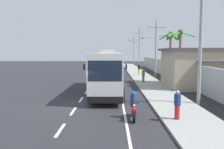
# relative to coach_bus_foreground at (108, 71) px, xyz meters

# --- Properties ---
(ground_plane) EXTENTS (160.00, 160.00, 0.00)m
(ground_plane) POSITION_rel_coach_bus_foreground_xyz_m (-2.05, -5.12, -2.05)
(ground_plane) COLOR #28282D
(sidewalk_kerb) EXTENTS (3.20, 90.00, 0.14)m
(sidewalk_kerb) POSITION_rel_coach_bus_foreground_xyz_m (4.75, 4.88, -1.98)
(sidewalk_kerb) COLOR #999993
(sidewalk_kerb) RESTS_ON ground
(lane_markings) EXTENTS (3.41, 71.43, 0.01)m
(lane_markings) POSITION_rel_coach_bus_foreground_xyz_m (-0.08, 9.77, -2.05)
(lane_markings) COLOR white
(lane_markings) RESTS_ON ground
(boundary_wall) EXTENTS (0.24, 60.00, 2.51)m
(boundary_wall) POSITION_rel_coach_bus_foreground_xyz_m (8.55, 8.88, -0.80)
(boundary_wall) COLOR #B2B2AD
(boundary_wall) RESTS_ON ground
(coach_bus_foreground) EXTENTS (2.93, 12.35, 3.95)m
(coach_bus_foreground) POSITION_rel_coach_bus_foreground_xyz_m (0.00, 0.00, 0.00)
(coach_bus_foreground) COLOR silver
(coach_bus_foreground) RESTS_ON ground
(motorcycle_beside_bus) EXTENTS (0.56, 1.96, 1.53)m
(motorcycle_beside_bus) POSITION_rel_coach_bus_foreground_xyz_m (1.54, 8.87, -1.42)
(motorcycle_beside_bus) COLOR black
(motorcycle_beside_bus) RESTS_ON ground
(motorcycle_trailing) EXTENTS (0.56, 1.96, 1.57)m
(motorcycle_trailing) POSITION_rel_coach_bus_foreground_xyz_m (1.64, -8.53, -1.41)
(motorcycle_trailing) COLOR black
(motorcycle_trailing) RESTS_ON ground
(pedestrian_near_kerb) EXTENTS (0.36, 0.36, 1.61)m
(pedestrian_near_kerb) POSITION_rel_coach_bus_foreground_xyz_m (4.16, 6.90, -1.07)
(pedestrian_near_kerb) COLOR #2D7A47
(pedestrian_near_kerb) RESTS_ON sidewalk_kerb
(pedestrian_midwalk) EXTENTS (0.36, 0.36, 1.73)m
(pedestrian_midwalk) POSITION_rel_coach_bus_foreground_xyz_m (4.68, 16.55, -1.00)
(pedestrian_midwalk) COLOR gold
(pedestrian_midwalk) RESTS_ON sidewalk_kerb
(pedestrian_far_walk) EXTENTS (0.36, 0.36, 1.58)m
(pedestrian_far_walk) POSITION_rel_coach_bus_foreground_xyz_m (3.97, -9.07, -1.10)
(pedestrian_far_walk) COLOR red
(pedestrian_far_walk) RESTS_ON sidewalk_kerb
(utility_pole_nearest) EXTENTS (2.07, 0.24, 10.50)m
(utility_pole_nearest) POSITION_rel_coach_bus_foreground_xyz_m (6.59, -5.01, 3.40)
(utility_pole_nearest) COLOR #9E9E99
(utility_pole_nearest) RESTS_ON ground
(utility_pole_mid) EXTENTS (3.58, 0.24, 8.25)m
(utility_pole_mid) POSITION_rel_coach_bus_foreground_xyz_m (6.75, 13.64, 2.40)
(utility_pole_mid) COLOR #9E9E99
(utility_pole_mid) RESTS_ON ground
(utility_pole_far) EXTENTS (3.56, 0.24, 9.14)m
(utility_pole_far) POSITION_rel_coach_bus_foreground_xyz_m (6.31, 32.29, 2.80)
(utility_pole_far) COLOR #9E9E99
(utility_pole_far) RESTS_ON ground
(utility_pole_distant) EXTENTS (2.07, 0.24, 8.42)m
(utility_pole_distant) POSITION_rel_coach_bus_foreground_xyz_m (6.73, 50.93, 2.31)
(utility_pole_distant) COLOR #9E9E99
(utility_pole_distant) RESTS_ON ground
(palm_nearest) EXTENTS (3.28, 3.20, 6.22)m
(palm_nearest) POSITION_rel_coach_bus_foreground_xyz_m (7.37, 6.87, 2.60)
(palm_nearest) COLOR brown
(palm_nearest) RESTS_ON ground
(palm_second) EXTENTS (3.21, 3.34, 6.15)m
(palm_second) POSITION_rel_coach_bus_foreground_xyz_m (7.58, 3.46, 2.42)
(palm_second) COLOR brown
(palm_second) RESTS_ON ground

